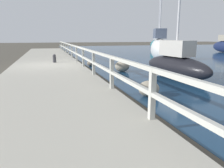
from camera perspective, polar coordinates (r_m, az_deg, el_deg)
ground_plane at (r=12.20m, az=-16.44°, el=3.78°), size 120.00×120.00×0.00m
dock_walkway at (r=12.18m, az=-16.47°, el=4.30°), size 3.66×36.00×0.22m
railing at (r=12.24m, az=-8.50°, el=8.22°), size 0.10×32.50×0.94m
boulder_water_edge at (r=6.33m, az=9.59°, el=-1.20°), size 0.61×0.55×0.46m
boulder_downstream at (r=12.92m, az=-5.55°, el=5.42°), size 0.45×0.41×0.34m
boulder_far_strip at (r=10.74m, az=2.67°, el=4.64°), size 0.72×0.65×0.54m
mooring_bollard at (r=13.23m, az=-14.81°, el=6.52°), size 0.19×0.19×0.48m
sailboat_black at (r=9.45m, az=16.32°, el=5.16°), size 1.36×3.91×4.99m
sailboat_white at (r=16.50m, az=12.19°, el=9.25°), size 2.52×4.36×6.93m
sailboat_teal at (r=26.58m, az=11.97°, el=9.97°), size 2.17×5.92×7.54m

